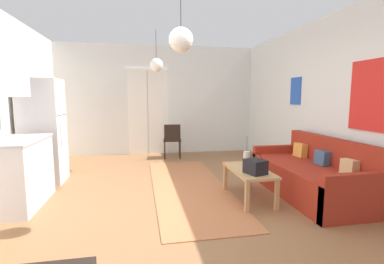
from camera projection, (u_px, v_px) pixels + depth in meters
The scene contains 13 objects.
ground_plane at pixel (179, 212), 3.64m from camera, with size 5.52×7.95×0.10m, color #8E603D.
wall_back at pixel (158, 101), 7.09m from camera, with size 5.12×0.13×2.74m.
wall_right at pixel (354, 103), 3.92m from camera, with size 0.12×7.55×2.74m.
area_rug at pixel (189, 187), 4.51m from camera, with size 1.16×3.42×0.01m, color #B26B42.
couch at pixel (312, 176), 4.12m from camera, with size 0.89×1.98×0.85m.
coffee_table at pixel (249, 173), 3.93m from camera, with size 0.49×0.97×0.44m.
bamboo_vase at pixel (247, 159), 4.01m from camera, with size 0.09×0.09×0.46m.
handbag at pixel (255, 166), 3.68m from camera, with size 0.29×0.32×0.29m.
refrigerator at pixel (43, 131), 4.68m from camera, with size 0.64×0.62×1.76m.
kitchen_counter at pixel (15, 150), 3.63m from camera, with size 0.59×1.11×2.01m.
accent_chair at pixel (172, 139), 6.59m from camera, with size 0.45×0.44×0.82m.
pendant_lamp_near at pixel (181, 40), 3.00m from camera, with size 0.27×0.27×0.81m.
pendant_lamp_far at pixel (156, 65), 5.45m from camera, with size 0.27×0.27×0.79m.
Camera 1 is at (-0.48, -3.45, 1.45)m, focal length 25.93 mm.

